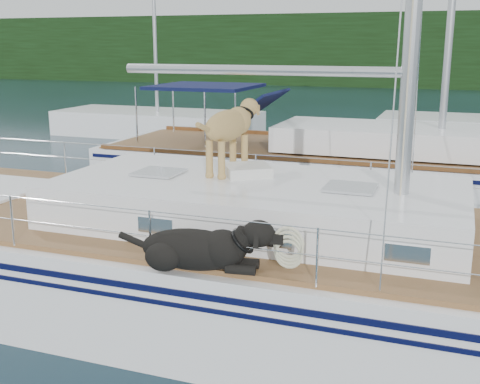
% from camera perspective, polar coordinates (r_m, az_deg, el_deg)
% --- Properties ---
extents(ground, '(120.00, 120.00, 0.00)m').
position_cam_1_polar(ground, '(8.55, -3.67, -10.50)').
color(ground, black).
rests_on(ground, ground).
extents(tree_line, '(90.00, 3.00, 6.00)m').
position_cam_1_polar(tree_line, '(52.21, 17.01, 12.72)').
color(tree_line, black).
rests_on(tree_line, ground).
extents(shore_bank, '(92.00, 1.00, 1.20)m').
position_cam_1_polar(shore_bank, '(53.49, 16.91, 10.16)').
color(shore_bank, '#595147').
rests_on(shore_bank, ground).
extents(main_sailboat, '(12.00, 3.96, 14.01)m').
position_cam_1_polar(main_sailboat, '(8.25, -3.15, -6.30)').
color(main_sailboat, white).
rests_on(main_sailboat, ground).
extents(neighbor_sailboat, '(11.00, 3.50, 13.30)m').
position_cam_1_polar(neighbor_sailboat, '(14.34, 9.09, 2.04)').
color(neighbor_sailboat, white).
rests_on(neighbor_sailboat, ground).
extents(bg_boat_west, '(8.00, 3.00, 11.65)m').
position_cam_1_polar(bg_boat_west, '(24.08, -7.80, 6.41)').
color(bg_boat_west, white).
rests_on(bg_boat_west, ground).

